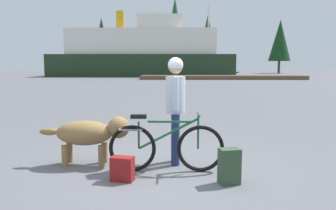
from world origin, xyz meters
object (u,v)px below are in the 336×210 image
(dog, at_px, (90,133))
(handbag_pannier, at_px, (122,169))
(ferry_boat, at_px, (143,54))
(sailboat_moored, at_px, (208,72))
(person_cyclist, at_px, (175,100))
(backpack, at_px, (229,166))
(bicycle, at_px, (166,147))

(dog, bearing_deg, handbag_pannier, -50.24)
(ferry_boat, bearing_deg, handbag_pannier, -85.47)
(handbag_pannier, bearing_deg, sailboat_moored, 82.60)
(person_cyclist, bearing_deg, backpack, -52.50)
(person_cyclist, bearing_deg, handbag_pannier, -131.07)
(backpack, relative_size, handbag_pannier, 1.43)
(bicycle, bearing_deg, dog, 164.87)
(dog, height_order, sailboat_moored, sailboat_moored)
(ferry_boat, relative_size, sailboat_moored, 2.37)
(person_cyclist, distance_m, ferry_boat, 39.76)
(person_cyclist, xyz_separation_m, handbag_pannier, (-0.76, -0.87, -0.90))
(person_cyclist, height_order, dog, person_cyclist)
(backpack, bearing_deg, person_cyclist, 127.50)
(person_cyclist, distance_m, backpack, 1.48)
(handbag_pannier, relative_size, sailboat_moored, 0.04)
(handbag_pannier, bearing_deg, dog, 129.76)
(person_cyclist, distance_m, handbag_pannier, 1.47)
(bicycle, xyz_separation_m, sailboat_moored, (4.99, 42.69, 0.10))
(bicycle, height_order, backpack, bicycle)
(handbag_pannier, relative_size, ferry_boat, 0.01)
(sailboat_moored, bearing_deg, dog, -98.38)
(bicycle, xyz_separation_m, ferry_boat, (-3.80, 39.96, 2.53))
(backpack, distance_m, ferry_boat, 40.85)
(dog, relative_size, sailboat_moored, 0.15)
(ferry_boat, height_order, sailboat_moored, sailboat_moored)
(person_cyclist, height_order, sailboat_moored, sailboat_moored)
(dog, height_order, handbag_pannier, dog)
(ferry_boat, bearing_deg, sailboat_moored, 17.18)
(backpack, xyz_separation_m, ferry_boat, (-4.70, 40.49, 2.67))
(dog, xyz_separation_m, handbag_pannier, (0.64, -0.77, -0.36))
(backpack, bearing_deg, handbag_pannier, 176.36)
(bicycle, relative_size, handbag_pannier, 5.10)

